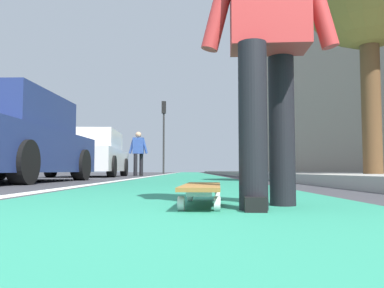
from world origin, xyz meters
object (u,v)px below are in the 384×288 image
(traffic_light, at_px, (164,124))
(pedestrian_distant, at_px, (138,151))
(parked_car_near, at_px, (7,140))
(skater_person, at_px, (268,28))
(skateboard, at_px, (202,188))
(parked_car_mid, at_px, (91,155))

(traffic_light, height_order, pedestrian_distant, traffic_light)
(parked_car_near, relative_size, traffic_light, 0.86)
(skater_person, bearing_deg, pedestrian_distant, 10.50)
(skater_person, distance_m, traffic_light, 23.99)
(skateboard, height_order, parked_car_mid, parked_car_mid)
(traffic_light, bearing_deg, skateboard, -175.58)
(skateboard, height_order, skater_person, skater_person)
(traffic_light, bearing_deg, parked_car_mid, 173.56)
(skateboard, height_order, parked_car_near, parked_car_near)
(skater_person, height_order, parked_car_near, skater_person)
(skater_person, distance_m, parked_car_near, 5.74)
(parked_car_mid, xyz_separation_m, pedestrian_distant, (1.96, -1.27, 0.24))
(parked_car_mid, bearing_deg, skater_person, -161.42)
(skateboard, height_order, pedestrian_distant, pedestrian_distant)
(skater_person, relative_size, parked_car_mid, 0.36)
(parked_car_mid, distance_m, pedestrian_distant, 2.34)
(parked_car_mid, height_order, pedestrian_distant, pedestrian_distant)
(skateboard, bearing_deg, traffic_light, 4.42)
(parked_car_near, bearing_deg, parked_car_mid, 1.46)
(skater_person, xyz_separation_m, pedestrian_distant, (12.78, 2.37, 0.01))
(pedestrian_distant, bearing_deg, skateboard, -170.90)
(parked_car_near, height_order, pedestrian_distant, pedestrian_distant)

